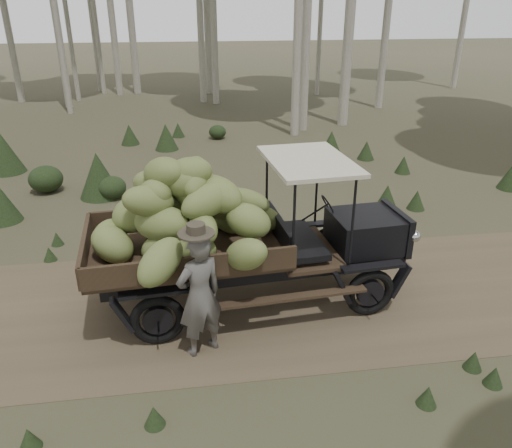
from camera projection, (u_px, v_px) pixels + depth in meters
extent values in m
plane|color=#473D2B|center=(236.00, 303.00, 8.75)|extent=(120.00, 120.00, 0.00)
cube|color=brown|center=(236.00, 303.00, 8.75)|extent=(70.00, 4.00, 0.01)
cube|color=black|center=(364.00, 231.00, 8.83)|extent=(1.20, 1.15, 0.62)
cube|color=black|center=(396.00, 228.00, 8.96)|extent=(0.20, 1.13, 0.69)
cube|color=black|center=(278.00, 234.00, 8.47)|extent=(0.22, 1.57, 0.62)
cube|color=#38281C|center=(186.00, 249.00, 8.19)|extent=(3.29, 2.27, 0.09)
cube|color=#38281C|center=(180.00, 214.00, 9.01)|extent=(3.13, 0.32, 0.36)
cube|color=#38281C|center=(192.00, 268.00, 7.21)|extent=(3.13, 0.32, 0.36)
cube|color=#38281C|center=(85.00, 248.00, 7.79)|extent=(0.23, 2.02, 0.36)
cube|color=#BEBA9D|center=(309.00, 161.00, 8.05)|extent=(1.44, 2.00, 0.07)
cube|color=black|center=(251.00, 253.00, 8.99)|extent=(5.15, 0.53, 0.20)
cube|color=black|center=(262.00, 276.00, 8.23)|extent=(5.15, 0.53, 0.20)
torus|color=black|center=(331.00, 245.00, 9.87)|extent=(0.86, 0.22, 0.85)
torus|color=black|center=(370.00, 293.00, 8.28)|extent=(0.86, 0.22, 0.85)
torus|color=black|center=(153.00, 264.00, 9.16)|extent=(0.86, 0.22, 0.85)
torus|color=black|center=(158.00, 320.00, 7.57)|extent=(0.86, 0.22, 0.85)
sphere|color=beige|center=(388.00, 214.00, 9.40)|extent=(0.20, 0.20, 0.20)
sphere|color=beige|center=(415.00, 236.00, 8.50)|extent=(0.20, 0.20, 0.20)
ellipsoid|color=olive|center=(112.00, 244.00, 7.69)|extent=(1.02, 0.98, 0.76)
ellipsoid|color=olive|center=(248.00, 221.00, 7.61)|extent=(0.98, 0.81, 0.71)
ellipsoid|color=olive|center=(191.00, 190.00, 7.81)|extent=(0.86, 0.96, 0.59)
ellipsoid|color=olive|center=(187.00, 178.00, 7.75)|extent=(1.14, 0.80, 0.80)
ellipsoid|color=olive|center=(110.00, 235.00, 7.87)|extent=(0.74, 0.86, 0.54)
ellipsoid|color=olive|center=(220.00, 203.00, 8.16)|extent=(0.95, 0.99, 0.75)
ellipsoid|color=olive|center=(208.00, 200.00, 7.53)|extent=(1.12, 0.89, 0.70)
ellipsoid|color=olive|center=(189.00, 173.00, 7.60)|extent=(0.88, 0.63, 0.61)
ellipsoid|color=olive|center=(197.00, 251.00, 7.62)|extent=(0.94, 0.94, 0.72)
ellipsoid|color=olive|center=(162.00, 223.00, 7.60)|extent=(1.12, 0.97, 0.61)
ellipsoid|color=olive|center=(148.00, 201.00, 7.44)|extent=(1.01, 0.75, 0.66)
ellipsoid|color=olive|center=(167.00, 176.00, 7.78)|extent=(0.54, 0.94, 0.73)
ellipsoid|color=olive|center=(169.00, 249.00, 7.70)|extent=(1.02, 0.73, 0.68)
ellipsoid|color=olive|center=(165.00, 210.00, 7.89)|extent=(0.98, 0.91, 0.49)
ellipsoid|color=olive|center=(217.00, 194.00, 7.70)|extent=(1.09, 1.09, 0.68)
ellipsoid|color=olive|center=(195.00, 177.00, 7.71)|extent=(0.59, 1.06, 0.72)
ellipsoid|color=olive|center=(263.00, 218.00, 8.50)|extent=(0.80, 0.44, 0.62)
ellipsoid|color=olive|center=(244.00, 201.00, 8.25)|extent=(1.02, 0.78, 0.50)
ellipsoid|color=olive|center=(150.00, 183.00, 8.02)|extent=(0.82, 0.81, 0.49)
ellipsoid|color=olive|center=(180.00, 180.00, 7.65)|extent=(1.04, 0.90, 0.55)
ellipsoid|color=olive|center=(213.00, 214.00, 8.93)|extent=(0.79, 1.02, 0.64)
ellipsoid|color=olive|center=(203.00, 226.00, 7.48)|extent=(0.57, 0.90, 0.51)
ellipsoid|color=olive|center=(155.00, 195.00, 7.58)|extent=(0.80, 0.95, 0.72)
ellipsoid|color=olive|center=(164.00, 174.00, 7.63)|extent=(0.97, 1.05, 0.72)
ellipsoid|color=olive|center=(226.00, 218.00, 8.60)|extent=(0.80, 0.89, 0.66)
ellipsoid|color=olive|center=(134.00, 214.00, 7.90)|extent=(1.02, 0.82, 0.82)
ellipsoid|color=olive|center=(160.00, 262.00, 7.00)|extent=(1.04, 1.04, 0.85)
ellipsoid|color=olive|center=(246.00, 254.00, 7.26)|extent=(0.95, 1.00, 0.78)
imported|color=#524E4B|center=(200.00, 296.00, 7.18)|extent=(0.84, 0.73, 1.94)
cylinder|color=#383127|center=(196.00, 233.00, 6.77)|extent=(0.70, 0.70, 0.03)
cylinder|color=#383127|center=(196.00, 229.00, 6.74)|extent=(0.35, 0.35, 0.16)
ellipsoid|color=#233319|center=(46.00, 179.00, 13.66)|extent=(0.91, 0.91, 0.73)
cone|color=#233319|center=(0.00, 202.00, 11.79)|extent=(0.88, 0.88, 0.98)
cone|color=#233319|center=(511.00, 176.00, 13.88)|extent=(0.67, 0.67, 0.74)
cone|color=#233319|center=(417.00, 200.00, 12.57)|extent=(0.45, 0.45, 0.50)
cone|color=#233319|center=(166.00, 137.00, 17.51)|extent=(0.83, 0.83, 0.92)
cone|color=#233319|center=(99.00, 175.00, 13.24)|extent=(1.10, 1.10, 1.22)
cone|color=#233319|center=(387.00, 196.00, 12.75)|extent=(0.51, 0.51, 0.57)
ellipsoid|color=#233319|center=(217.00, 132.00, 18.96)|extent=(0.65, 0.65, 0.52)
cone|color=#233319|center=(178.00, 130.00, 19.21)|extent=(0.49, 0.49, 0.55)
cone|color=#233319|center=(130.00, 134.00, 18.18)|extent=(0.67, 0.67, 0.74)
ellipsoid|color=#233319|center=(112.00, 187.00, 13.24)|extent=(0.75, 0.75, 0.60)
cone|color=#233319|center=(4.00, 153.00, 15.12)|extent=(1.10, 1.10, 1.22)
cone|color=#233319|center=(331.00, 151.00, 15.20)|extent=(1.14, 1.14, 1.27)
cone|color=#233319|center=(366.00, 150.00, 16.49)|extent=(0.56, 0.56, 0.63)
cone|color=#233319|center=(403.00, 165.00, 15.20)|extent=(0.48, 0.48, 0.53)
cone|color=#233319|center=(29.00, 438.00, 5.87)|extent=(0.27, 0.27, 0.30)
cone|color=#233319|center=(150.00, 247.00, 10.40)|extent=(0.27, 0.27, 0.30)
cone|color=#233319|center=(365.00, 222.00, 11.56)|extent=(0.27, 0.27, 0.30)
cone|color=#233319|center=(474.00, 360.00, 7.14)|extent=(0.27, 0.27, 0.30)
cone|color=#233319|center=(428.00, 396.00, 6.50)|extent=(0.27, 0.27, 0.30)
cone|color=#233319|center=(97.00, 238.00, 10.79)|extent=(0.27, 0.27, 0.30)
cone|color=#233319|center=(222.00, 230.00, 11.19)|extent=(0.27, 0.27, 0.30)
cone|color=#233319|center=(176.00, 244.00, 10.53)|extent=(0.27, 0.27, 0.30)
cone|color=#233319|center=(57.00, 239.00, 10.77)|extent=(0.27, 0.27, 0.30)
cone|color=#233319|center=(154.00, 416.00, 6.19)|extent=(0.27, 0.27, 0.30)
cone|color=#233319|center=(494.00, 376.00, 6.84)|extent=(0.27, 0.27, 0.30)
cone|color=#233319|center=(49.00, 254.00, 10.12)|extent=(0.27, 0.27, 0.30)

